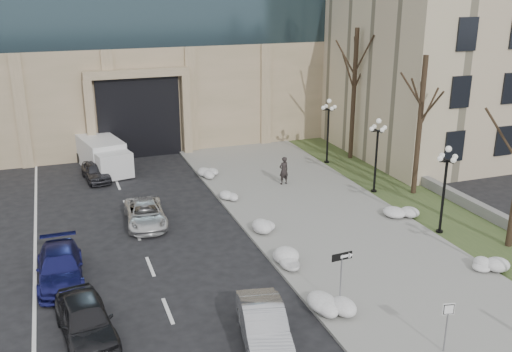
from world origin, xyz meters
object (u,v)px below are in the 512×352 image
Objects in this scene: one_way_sign at (345,263)px; lamppost_b at (445,178)px; car_b at (264,326)px; car_c at (60,267)px; car_a at (86,320)px; lamppost_d at (328,122)px; pedestrian at (284,170)px; keep_sign at (448,317)px; lamppost_c at (377,146)px; car_e at (96,171)px; box_truck at (102,154)px; car_d at (145,214)px.

one_way_sign is 9.52m from lamppost_b.
car_b is 9.91m from car_c.
car_a is 0.93× the size of lamppost_d.
lamppost_d reaches higher than pedestrian.
one_way_sign is 1.25× the size of keep_sign.
pedestrian is at bearing 146.09° from lamppost_c.
car_e is at bearing 125.45° from keep_sign.
one_way_sign is 4.31m from keep_sign.
lamppost_c is at bearing -34.43° from car_e.
lamppost_b is 6.50m from lamppost_c.
car_c is at bearing 154.01° from keep_sign.
box_truck reaches higher than car_b.
car_d is at bearing -155.30° from lamppost_d.
car_d is 0.92× the size of lamppost_d.
box_truck is 1.47× the size of lamppost_b.
one_way_sign is at bearing -58.59° from car_d.
car_c is 22.09m from lamppost_d.
car_d is (4.53, 5.02, -0.07)m from car_c.
pedestrian is 6.08m from lamppost_c.
lamppost_b is at bearing -90.00° from lamppost_c.
keep_sign is at bearing -74.08° from car_e.
car_a is at bearing 167.30° from one_way_sign.
one_way_sign reaches higher than car_a.
lamppost_d is at bearing 35.06° from car_a.
box_truck is (-1.18, 10.91, 0.42)m from car_d.
one_way_sign reaches higher than keep_sign.
pedestrian is 0.38× the size of lamppost_b.
keep_sign is (7.91, -15.04, 0.88)m from car_d.
one_way_sign reaches higher than car_e.
pedestrian is 0.90× the size of keep_sign.
lamppost_d is (18.69, 11.53, 2.39)m from car_c.
car_d is 0.63× the size of box_truck.
lamppost_c is at bearing 3.50° from car_d.
car_b is 6.38m from keep_sign.
lamppost_b is (8.19, 4.75, 0.99)m from one_way_sign.
lamppost_b reaches higher than car_b.
pedestrian is (13.19, 12.95, 0.28)m from car_a.
car_a reaches higher than car_b.
pedestrian is (11.26, -5.23, 0.41)m from car_e.
lamppost_b is at bearing -3.69° from car_c.
lamppost_b is (11.96, 5.81, 2.35)m from car_b.
car_d is 1.20× the size of car_e.
one_way_sign reaches higher than box_truck.
one_way_sign reaches higher than car_c.
car_c is 12.28m from one_way_sign.
lamppost_b is 13.00m from lamppost_d.
one_way_sign reaches higher than car_b.
lamppost_d is (11.96, 18.81, 2.35)m from car_b.
box_truck is (-10.58, 7.71, -0.01)m from pedestrian.
lamppost_d is at bearing 90.00° from lamppost_c.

